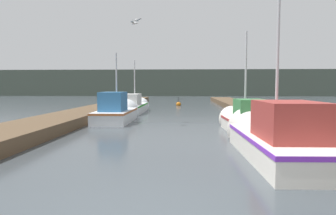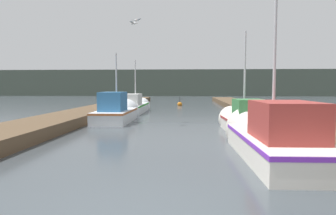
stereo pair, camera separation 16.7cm
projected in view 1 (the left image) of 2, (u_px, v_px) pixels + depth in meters
dock_left at (96, 111)px, 20.11m from camera, size 2.44×40.00×0.47m
dock_right at (257, 112)px, 19.55m from camera, size 2.44×40.00×0.47m
distant_shore_ridge at (181, 83)px, 65.54m from camera, size 120.00×16.00×5.15m
fishing_boat_0 at (274, 136)px, 8.26m from camera, size 1.88×5.64×4.75m
fishing_boat_1 at (244, 121)px, 12.46m from camera, size 1.57×4.98×4.46m
fishing_boat_2 at (118, 112)px, 16.28m from camera, size 1.68×4.98×4.13m
fishing_boat_3 at (135, 106)px, 21.89m from camera, size 1.42×6.11×4.13m
mooring_piling_0 at (240, 108)px, 19.20m from camera, size 0.35×0.35×0.98m
mooring_piling_1 at (274, 121)px, 12.13m from camera, size 0.31×0.31×0.97m
channel_buoy at (179, 104)px, 29.26m from camera, size 0.47×0.47×0.97m
seagull_lead at (137, 20)px, 15.01m from camera, size 0.54×0.37×0.12m
seagull_1 at (134, 23)px, 13.92m from camera, size 0.31×0.56×0.12m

